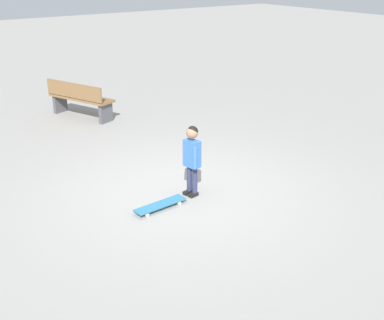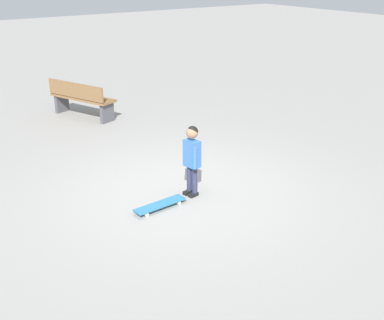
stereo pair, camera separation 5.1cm
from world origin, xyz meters
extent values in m
plane|color=gray|center=(0.00, 0.00, 0.00)|extent=(50.00, 50.00, 0.00)
cylinder|color=#2D3351|center=(0.21, 0.09, 0.24)|extent=(0.08, 0.08, 0.42)
cube|color=black|center=(0.21, 0.06, 0.03)|extent=(0.11, 0.16, 0.05)
cylinder|color=#2D3351|center=(0.10, 0.07, 0.24)|extent=(0.08, 0.08, 0.42)
cube|color=black|center=(0.10, 0.04, 0.03)|extent=(0.11, 0.16, 0.05)
cube|color=#386BB7|center=(0.15, 0.08, 0.65)|extent=(0.26, 0.18, 0.40)
cylinder|color=#386BB7|center=(0.32, 0.01, 0.65)|extent=(0.06, 0.06, 0.32)
cylinder|color=#386BB7|center=(-0.01, 0.11, 0.65)|extent=(0.06, 0.06, 0.32)
sphere|color=#9E7051|center=(0.15, 0.08, 0.96)|extent=(0.17, 0.17, 0.17)
sphere|color=black|center=(0.15, 0.09, 0.98)|extent=(0.16, 0.16, 0.16)
cube|color=teal|center=(0.26, -0.54, 0.07)|extent=(0.24, 0.80, 0.02)
cube|color=#B7B7BC|center=(0.28, -0.82, 0.05)|extent=(0.11, 0.04, 0.02)
cube|color=#B7B7BC|center=(0.25, -0.27, 0.05)|extent=(0.11, 0.04, 0.02)
cylinder|color=beige|center=(0.36, -0.81, 0.03)|extent=(0.03, 0.06, 0.06)
cylinder|color=beige|center=(0.21, -0.82, 0.03)|extent=(0.03, 0.06, 0.06)
cylinder|color=beige|center=(0.32, -0.26, 0.03)|extent=(0.03, 0.06, 0.06)
cylinder|color=beige|center=(0.17, -0.27, 0.03)|extent=(0.03, 0.06, 0.06)
cube|color=brown|center=(-4.43, 0.39, 0.44)|extent=(1.65, 0.98, 0.05)
cube|color=brown|center=(-4.36, 0.20, 0.64)|extent=(1.51, 0.60, 0.32)
cube|color=#4C4C51|center=(-3.78, 0.63, 0.20)|extent=(0.20, 0.36, 0.39)
cube|color=#4C4C51|center=(-5.09, 0.14, 0.20)|extent=(0.20, 0.36, 0.39)
camera|label=1|loc=(5.52, -3.76, 3.22)|focal=46.25mm
camera|label=2|loc=(5.55, -3.72, 3.22)|focal=46.25mm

